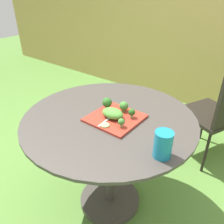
% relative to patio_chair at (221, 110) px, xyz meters
% --- Properties ---
extents(ground_plane, '(12.00, 12.00, 0.00)m').
position_rel_patio_chair_xyz_m(ground_plane, '(-0.43, -0.94, -0.53)').
color(ground_plane, '#568438').
extents(bamboo_fence, '(8.00, 0.08, 1.59)m').
position_rel_patio_chair_xyz_m(bamboo_fence, '(-0.43, 0.98, 0.27)').
color(bamboo_fence, tan).
rests_on(bamboo_fence, ground_plane).
extents(patio_table, '(1.04, 1.04, 0.75)m').
position_rel_patio_chair_xyz_m(patio_table, '(-0.43, -0.94, -0.00)').
color(patio_table, '#423D38').
rests_on(patio_table, ground_plane).
extents(patio_chair, '(0.58, 0.58, 0.90)m').
position_rel_patio_chair_xyz_m(patio_chair, '(0.00, 0.00, 0.00)').
color(patio_chair, black).
rests_on(patio_chair, ground_plane).
extents(salad_plate, '(0.29, 0.29, 0.01)m').
position_rel_patio_chair_xyz_m(salad_plate, '(-0.39, -0.95, 0.23)').
color(salad_plate, '#AD3323').
rests_on(salad_plate, patio_table).
extents(drinking_glass, '(0.09, 0.09, 0.13)m').
position_rel_patio_chair_xyz_m(drinking_glass, '(-0.02, -1.07, 0.28)').
color(drinking_glass, teal).
rests_on(drinking_glass, patio_table).
extents(fork, '(0.03, 0.15, 0.00)m').
position_rel_patio_chair_xyz_m(fork, '(-0.40, -0.99, 0.24)').
color(fork, silver).
rests_on(fork, salad_plate).
extents(lettuce_mound, '(0.13, 0.09, 0.06)m').
position_rel_patio_chair_xyz_m(lettuce_mound, '(-0.39, -0.96, 0.26)').
color(lettuce_mound, '#519338').
rests_on(lettuce_mound, salad_plate).
extents(broccoli_floret_0, '(0.06, 0.06, 0.07)m').
position_rel_patio_chair_xyz_m(broccoli_floret_0, '(-0.49, -0.89, 0.28)').
color(broccoli_floret_0, '#99B770').
rests_on(broccoli_floret_0, salad_plate).
extents(broccoli_floret_1, '(0.04, 0.04, 0.05)m').
position_rel_patio_chair_xyz_m(broccoli_floret_1, '(-0.30, -1.01, 0.27)').
color(broccoli_floret_1, '#99B770').
rests_on(broccoli_floret_1, salad_plate).
extents(broccoli_floret_2, '(0.04, 0.04, 0.06)m').
position_rel_patio_chair_xyz_m(broccoli_floret_2, '(-0.31, -0.89, 0.27)').
color(broccoli_floret_2, '#99B770').
rests_on(broccoli_floret_2, salad_plate).
extents(broccoli_floret_3, '(0.06, 0.06, 0.06)m').
position_rel_patio_chair_xyz_m(broccoli_floret_3, '(-0.39, -0.86, 0.27)').
color(broccoli_floret_3, '#99B770').
rests_on(broccoli_floret_3, salad_plate).
extents(cucumber_slice_0, '(0.05, 0.05, 0.01)m').
position_rel_patio_chair_xyz_m(cucumber_slice_0, '(-0.37, -1.05, 0.24)').
color(cucumber_slice_0, '#8EB766').
rests_on(cucumber_slice_0, salad_plate).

